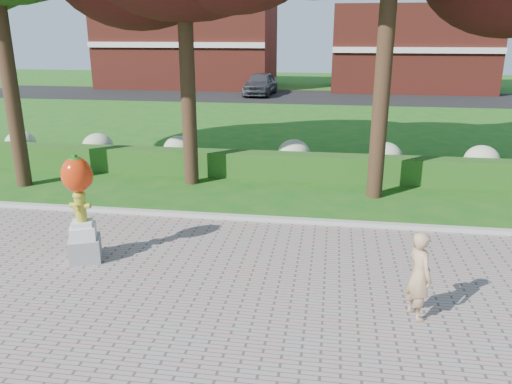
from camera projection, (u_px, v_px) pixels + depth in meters
The scene contains 10 objects.
ground at pixel (207, 277), 9.56m from camera, with size 100.00×100.00×0.00m, color #165816.
curb at pixel (237, 218), 12.36m from camera, with size 40.00×0.18×0.15m, color #ADADA5.
lawn_hedge at pixel (260, 165), 16.02m from camera, with size 24.00×0.70×0.80m, color #204413.
hydrangea_row at pixel (281, 154), 16.83m from camera, with size 20.10×1.10×0.99m.
street at pixel (302, 97), 35.89m from camera, with size 50.00×8.00×0.02m, color black.
building_left at pixel (189, 44), 41.91m from camera, with size 14.00×8.00×7.00m, color maroon.
building_right at pixel (410, 48), 39.39m from camera, with size 12.00×8.00×6.40m, color maroon.
hydrant_sculpture at pixel (80, 206), 9.82m from camera, with size 0.78×0.78×2.21m.
woman at pixel (419, 275), 7.94m from camera, with size 0.54×0.35×1.48m, color tan.
parked_car at pixel (260, 84), 36.46m from camera, with size 1.95×4.84×1.65m, color #393A40.
Camera 1 is at (2.23, -8.35, 4.49)m, focal length 35.00 mm.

